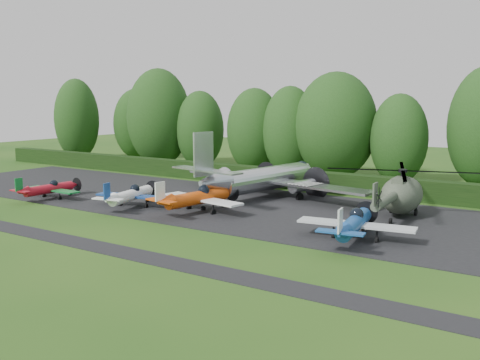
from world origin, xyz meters
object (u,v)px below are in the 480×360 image
Objects in this scene: light_plane_white at (131,195)px; helicopter at (402,191)px; light_plane_orange at (198,198)px; light_plane_blue at (354,223)px; transport_plane at (264,178)px; light_plane_red at (49,189)px.

helicopter is (20.64, 9.20, 0.92)m from light_plane_white.
light_plane_orange is 14.31m from light_plane_blue.
transport_plane reaches higher than light_plane_red.
light_plane_white is 20.29m from light_plane_blue.
light_plane_orange is 16.47m from helicopter.
light_plane_white is 6.27m from light_plane_orange.
light_plane_white is at bearing -136.00° from transport_plane.
light_plane_blue is (12.93, -10.33, -0.67)m from transport_plane.
light_plane_white is at bearing -175.83° from light_plane_orange.
helicopter reaches higher than light_plane_blue.
transport_plane reaches higher than light_plane_white.
light_plane_red is 0.48× the size of helicopter.
light_plane_blue reaches higher than light_plane_white.
light_plane_red is 0.79× the size of light_plane_orange.
transport_plane is 3.22× the size of light_plane_red.
light_plane_blue is (20.29, -0.13, 0.11)m from light_plane_white.
transport_plane is at bearing 149.69° from light_plane_blue.
light_plane_blue is at bearing 0.78° from light_plane_red.
light_plane_red is 0.82× the size of light_plane_blue.
light_plane_orange is at bearing 25.66° from light_plane_white.
light_plane_blue reaches higher than light_plane_red.
light_plane_red is (-16.70, -11.48, -0.90)m from transport_plane.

